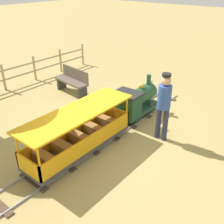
{
  "coord_description": "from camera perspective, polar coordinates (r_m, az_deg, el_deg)",
  "views": [
    {
      "loc": [
        3.54,
        -4.11,
        3.47
      ],
      "look_at": [
        0.0,
        0.23,
        0.55
      ],
      "focal_mm": 42.35,
      "sensor_mm": 36.0,
      "label": 1
    }
  ],
  "objects": [
    {
      "name": "track",
      "position": [
        6.45,
        -1.13,
        -4.85
      ],
      "size": [
        0.74,
        6.4,
        0.04
      ],
      "color": "gray",
      "rests_on": "ground_plane"
    },
    {
      "name": "ground_plane",
      "position": [
        6.44,
        -1.28,
        -5.07
      ],
      "size": [
        60.0,
        60.0,
        0.0
      ],
      "primitive_type": "plane",
      "color": "#A38C51"
    },
    {
      "name": "park_bench",
      "position": [
        8.66,
        -8.54,
        6.6
      ],
      "size": [
        1.34,
        0.56,
        0.82
      ],
      "color": "brown",
      "rests_on": "ground_plane"
    },
    {
      "name": "conductor_person",
      "position": [
        5.98,
        11.14,
        2.14
      ],
      "size": [
        0.3,
        0.3,
        1.62
      ],
      "color": "#282D47",
      "rests_on": "ground_plane"
    },
    {
      "name": "fence_section",
      "position": [
        9.5,
        -22.43,
        7.12
      ],
      "size": [
        0.08,
        7.48,
        0.9
      ],
      "color": "tan",
      "rests_on": "ground_plane"
    },
    {
      "name": "locomotive",
      "position": [
        7.07,
        5.16,
        2.44
      ],
      "size": [
        0.7,
        1.44,
        1.01
      ],
      "color": "#1E472D",
      "rests_on": "ground_plane"
    },
    {
      "name": "passenger_car",
      "position": [
        5.68,
        -7.06,
        -5.15
      ],
      "size": [
        0.8,
        2.7,
        0.97
      ],
      "color": "#3F3F3F",
      "rests_on": "ground_plane"
    }
  ]
}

